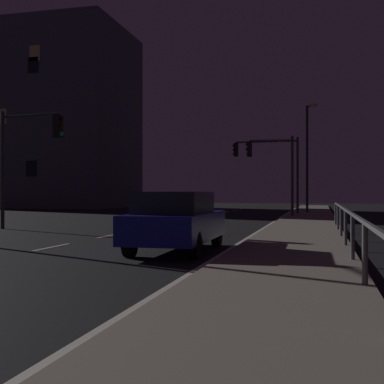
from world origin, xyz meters
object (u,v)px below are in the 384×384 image
traffic_light_near_right (271,160)px  building_distant (53,120)px  traffic_light_far_center (28,146)px  traffic_light_far_right (268,160)px  car (176,220)px  street_lamp_median (308,148)px

traffic_light_near_right → building_distant: building_distant is taller
traffic_light_far_center → traffic_light_far_right: 18.72m
car → building_distant: (-24.31, 37.02, 8.62)m
traffic_light_near_right → traffic_light_far_center: traffic_light_near_right is taller
traffic_light_far_center → car: bearing=-37.4°
traffic_light_near_right → building_distant: size_ratio=0.26×
traffic_light_far_right → street_lamp_median: street_lamp_median is taller
traffic_light_near_right → traffic_light_far_center: bearing=-125.2°
street_lamp_median → building_distant: building_distant is taller
traffic_light_far_center → street_lamp_median: bearing=59.4°
traffic_light_far_right → traffic_light_far_center: bearing=-116.6°
traffic_light_far_center → street_lamp_median: street_lamp_median is taller
traffic_light_far_right → street_lamp_median: bearing=36.3°
car → traffic_light_far_center: traffic_light_far_center is taller
traffic_light_near_right → traffic_light_far_right: size_ratio=0.94×
car → building_distant: size_ratio=0.23×
traffic_light_near_right → traffic_light_far_center: 15.57m
traffic_light_near_right → building_distant: (-25.04, 17.99, 5.89)m
car → traffic_light_far_center: (-8.25, 6.30, 2.70)m
traffic_light_near_right → building_distant: 31.39m
car → traffic_light_far_right: bearing=89.7°
traffic_light_near_right → street_lamp_median: (2.09, 5.99, 1.24)m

